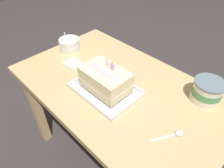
% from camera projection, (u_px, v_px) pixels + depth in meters
% --- Properties ---
extents(ground_plane, '(8.00, 8.00, 0.00)m').
position_uv_depth(ground_plane, '(116.00, 155.00, 1.57)').
color(ground_plane, '#383333').
extents(dining_table, '(1.17, 0.70, 0.73)m').
position_uv_depth(dining_table, '(118.00, 100.00, 1.16)').
color(dining_table, tan).
rests_on(dining_table, ground_plane).
extents(foil_tray, '(0.33, 0.25, 0.02)m').
position_uv_depth(foil_tray, '(106.00, 90.00, 1.05)').
color(foil_tray, silver).
rests_on(foil_tray, dining_table).
extents(birthday_cake, '(0.24, 0.16, 0.16)m').
position_uv_depth(birthday_cake, '(105.00, 79.00, 1.00)').
color(birthday_cake, beige).
rests_on(birthday_cake, foil_tray).
extents(bowl_stack, '(0.14, 0.14, 0.12)m').
position_uv_depth(bowl_stack, '(70.00, 44.00, 1.34)').
color(bowl_stack, silver).
rests_on(bowl_stack, dining_table).
extents(ice_cream_tub, '(0.14, 0.14, 0.11)m').
position_uv_depth(ice_cream_tub, '(207.00, 91.00, 0.97)').
color(ice_cream_tub, silver).
rests_on(ice_cream_tub, dining_table).
extents(serving_spoon_near_tray, '(0.09, 0.14, 0.01)m').
position_uv_depth(serving_spoon_near_tray, '(176.00, 134.00, 0.85)').
color(serving_spoon_near_tray, silver).
rests_on(serving_spoon_near_tray, dining_table).
extents(napkin_pile, '(0.10, 0.09, 0.02)m').
position_uv_depth(napkin_pile, '(73.00, 64.00, 1.22)').
color(napkin_pile, silver).
rests_on(napkin_pile, dining_table).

